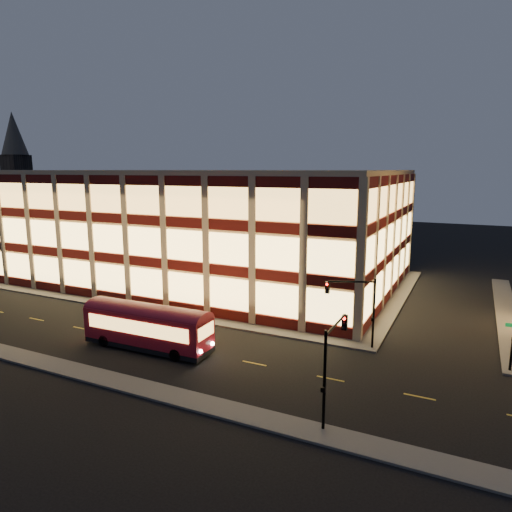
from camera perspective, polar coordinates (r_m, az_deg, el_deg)
The scene contains 11 objects.
ground at distance 48.83m, azimuth -14.24°, elevation -6.96°, with size 200.00×200.00×0.00m, color black.
sidewalk_office_south at distance 51.43m, azimuth -16.11°, elevation -6.06°, with size 54.00×2.00×0.15m, color #514F4C.
sidewalk_office_east at distance 54.86m, azimuth 17.23°, elevation -5.07°, with size 2.00×30.00×0.15m, color #514F4C.
sidewalk_tower_west at distance 54.49m, azimuth 28.78°, elevation -6.05°, with size 2.00×30.00×0.15m, color #514F4C.
sidewalk_near at distance 40.39m, azimuth -26.36°, elevation -11.47°, with size 100.00×2.00×0.15m, color #514F4C.
office_building at distance 62.40m, azimuth -6.64°, elevation 3.94°, with size 50.45×30.45×14.50m.
church_tower at distance 125.61m, azimuth -27.51°, elevation 7.02°, with size 5.00×5.00×18.00m, color #2D2621.
church_spire at distance 125.77m, azimuth -28.07°, elevation 13.38°, with size 6.00×6.00×10.00m, color #4C473F.
traffic_signal_far at distance 38.01m, azimuth 12.49°, elevation -5.50°, with size 3.79×1.87×6.00m.
traffic_signal_near at distance 27.38m, azimuth 9.55°, elevation -11.87°, with size 0.32×4.45×6.00m.
trolley_bus at distance 38.92m, azimuth -13.42°, elevation -8.28°, with size 11.17×3.10×3.77m.
Camera 1 is at (30.32, -35.39, 14.60)m, focal length 32.00 mm.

